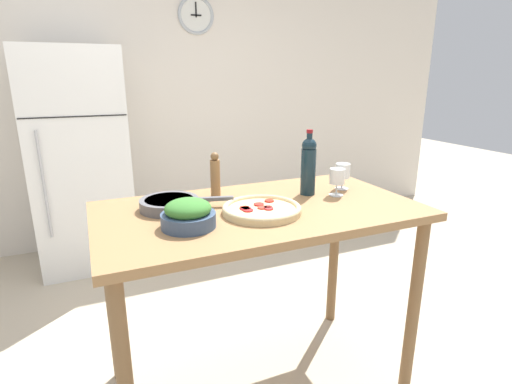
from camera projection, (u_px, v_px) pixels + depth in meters
The scene contains 11 objects.
ground_plane at pixel (259, 382), 2.04m from camera, with size 14.00×14.00×0.00m, color #BCAD93.
wall_back at pixel (160, 98), 3.64m from camera, with size 6.40×0.08×2.60m.
refrigerator at pixel (81, 161), 3.15m from camera, with size 0.71×0.70×1.71m.
prep_counter at pixel (259, 233), 1.80m from camera, with size 1.41×0.78×0.94m.
wine_bottle at pixel (308, 165), 1.92m from camera, with size 0.07×0.07×0.32m.
wine_glass_near at pixel (337, 178), 1.92m from camera, with size 0.07×0.07×0.13m.
wine_glass_far at pixel (343, 172), 2.03m from camera, with size 0.07×0.07×0.13m.
pepper_mill at pixel (215, 176), 1.89m from camera, with size 0.05×0.05×0.22m.
salad_bowl at pixel (188, 215), 1.52m from camera, with size 0.21×0.21×0.11m.
homemade_pizza at pixel (262, 209), 1.69m from camera, with size 0.34×0.34×0.03m.
cast_iron_skillet at pixel (170, 204), 1.74m from camera, with size 0.40×0.26×0.05m.
Camera 1 is at (-0.68, -1.53, 1.51)m, focal length 28.00 mm.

